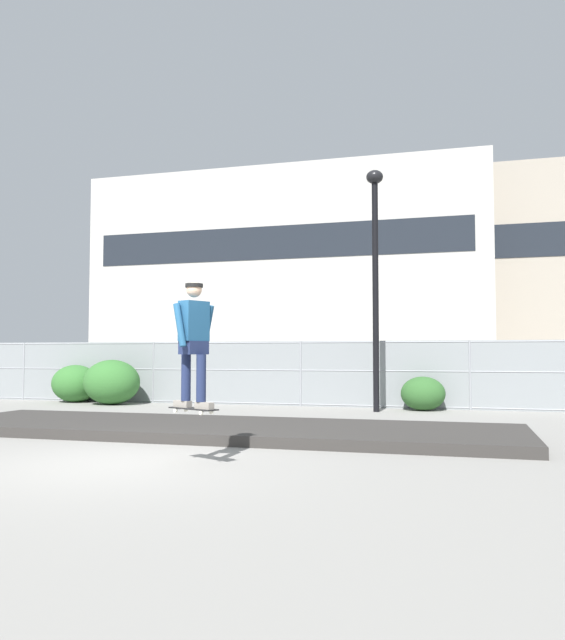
% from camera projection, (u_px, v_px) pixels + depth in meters
% --- Properties ---
extents(ground_plane, '(120.00, 120.00, 0.00)m').
position_uv_depth(ground_plane, '(128.00, 464.00, 8.56)').
color(ground_plane, gray).
extents(gravel_berm, '(11.08, 3.10, 0.18)m').
position_uv_depth(gravel_berm, '(218.00, 429.00, 11.78)').
color(gravel_berm, '#33302D').
rests_on(gravel_berm, ground_plane).
extents(skateboard, '(0.81, 0.52, 0.07)m').
position_uv_depth(skateboard, '(193.00, 409.00, 8.47)').
color(skateboard, black).
extents(skater, '(0.69, 0.62, 1.70)m').
position_uv_depth(skater, '(194.00, 336.00, 8.52)').
color(skater, gray).
rests_on(skater, skateboard).
extents(chain_fence, '(27.78, 0.06, 1.85)m').
position_uv_depth(chain_fence, '(301.00, 373.00, 17.95)').
color(chain_fence, gray).
rests_on(chain_fence, ground_plane).
extents(street_lamp, '(0.44, 0.44, 6.29)m').
position_uv_depth(street_lamp, '(375.00, 259.00, 16.40)').
color(street_lamp, black).
rests_on(street_lamp, ground_plane).
extents(parked_car_near, '(4.53, 2.21, 1.66)m').
position_uv_depth(parked_car_near, '(206.00, 373.00, 21.55)').
color(parked_car_near, '#B7BABF').
rests_on(parked_car_near, ground_plane).
extents(parked_car_mid, '(4.51, 2.18, 1.66)m').
position_uv_depth(parked_car_mid, '(364.00, 374.00, 20.00)').
color(parked_car_mid, navy).
rests_on(parked_car_mid, ground_plane).
extents(library_building, '(31.20, 15.96, 15.75)m').
position_uv_depth(library_building, '(300.00, 280.00, 54.60)').
color(library_building, '#B2AFA8').
rests_on(library_building, ground_plane).
extents(shrub_left, '(1.48, 1.21, 1.15)m').
position_uv_depth(shrub_left, '(75.00, 384.00, 19.41)').
color(shrub_left, '#336B2D').
rests_on(shrub_left, ground_plane).
extents(shrub_center, '(1.70, 1.39, 1.31)m').
position_uv_depth(shrub_center, '(112.00, 382.00, 18.52)').
color(shrub_center, '#336B2D').
rests_on(shrub_center, ground_plane).
extents(shrub_right, '(1.15, 0.94, 0.89)m').
position_uv_depth(shrub_right, '(423.00, 394.00, 16.54)').
color(shrub_right, '#2D5B28').
rests_on(shrub_right, ground_plane).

